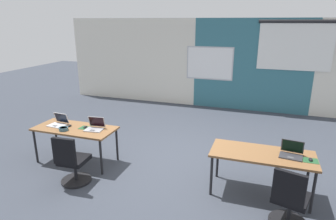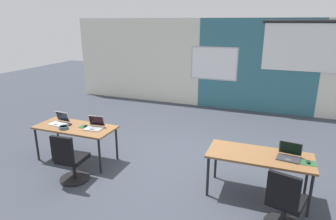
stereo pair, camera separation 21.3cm
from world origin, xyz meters
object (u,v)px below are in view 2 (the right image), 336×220
chair_near_right_end (284,206)px  mouse_near_left_end (70,124)px  desk_near_left (75,129)px  mouse_near_left_inner (85,126)px  laptop_near_left_end (59,121)px  laptop_near_right_end (289,155)px  mouse_near_right_end (308,162)px  laptop_near_left_inner (95,126)px  chair_near_left_inner (71,162)px  snack_bowl (64,127)px  desk_near_right (259,158)px

chair_near_right_end → mouse_near_left_end: bearing=5.8°
desk_near_left → mouse_near_left_inner: (0.20, 0.05, 0.08)m
chair_near_right_end → laptop_near_left_end: 4.37m
laptop_near_right_end → chair_near_right_end: size_ratio=0.40×
mouse_near_right_end → mouse_near_left_inner: 3.98m
chair_near_right_end → mouse_near_left_inner: (-3.69, 0.78, 0.36)m
laptop_near_left_inner → chair_near_left_inner: bearing=-94.5°
mouse_near_right_end → snack_bowl: (-4.30, -0.15, 0.01)m
desk_near_left → mouse_near_right_end: (4.18, -0.04, 0.08)m
desk_near_right → mouse_near_left_inner: (-3.30, 0.05, 0.08)m
mouse_near_left_inner → snack_bowl: bearing=-142.3°
mouse_near_right_end → mouse_near_left_inner: bearing=178.7°
laptop_near_left_inner → chair_near_left_inner: (0.02, -0.79, -0.39)m
mouse_near_right_end → chair_near_left_inner: 3.82m
desk_near_left → snack_bowl: bearing=-120.4°
laptop_near_left_end → mouse_near_left_end: bearing=4.8°
mouse_near_right_end → mouse_near_left_inner: same height
snack_bowl → desk_near_right: bearing=3.0°
chair_near_left_inner → desk_near_left: bearing=-62.8°
desk_near_left → chair_near_left_inner: (0.44, -0.74, -0.28)m
desk_near_right → laptop_near_left_end: 3.90m
chair_near_left_inner → snack_bowl: bearing=-48.4°
chair_near_left_inner → laptop_near_left_end: (-0.84, 0.76, 0.39)m
desk_near_left → laptop_near_left_inner: size_ratio=4.46×
desk_near_left → snack_bowl: snack_bowl is taller
laptop_near_right_end → chair_near_left_inner: laptop_near_right_end is taller
laptop_near_right_end → mouse_near_right_end: bearing=-8.4°
chair_near_right_end → laptop_near_left_inner: (-3.47, 0.77, 0.39)m
laptop_near_right_end → desk_near_right: bearing=-166.6°
desk_near_left → chair_near_right_end: 3.97m
mouse_near_right_end → laptop_near_left_end: size_ratio=0.29×
laptop_near_right_end → mouse_near_left_end: (-4.06, -0.02, -0.03)m
mouse_near_right_end → mouse_near_left_inner: (-3.98, 0.09, 0.00)m
mouse_near_left_end → mouse_near_left_inner: bearing=5.3°
desk_near_left → chair_near_right_end: bearing=-10.5°
chair_near_left_inner → laptop_near_left_end: size_ratio=2.61×
mouse_near_right_end → chair_near_left_inner: chair_near_left_inner is taller
desk_near_left → laptop_near_right_end: 3.92m
desk_near_left → laptop_near_left_end: (-0.40, 0.02, 0.11)m
laptop_near_right_end → chair_near_left_inner: bearing=-159.5°
mouse_near_right_end → laptop_near_left_end: 4.58m
desk_near_left → desk_near_right: size_ratio=1.00×
snack_bowl → laptop_near_left_end: bearing=143.6°
mouse_near_right_end → laptop_near_left_end: bearing=179.3°
mouse_near_right_end → laptop_near_left_inner: laptop_near_left_inner is taller
desk_near_left → snack_bowl: (-0.11, -0.19, 0.10)m
mouse_near_left_inner → laptop_near_right_end: bearing=-0.2°
desk_near_right → mouse_near_right_end: mouse_near_right_end is taller
desk_near_right → snack_bowl: size_ratio=9.01×
desk_near_left → laptop_near_right_end: size_ratio=4.37×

